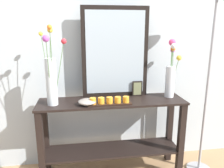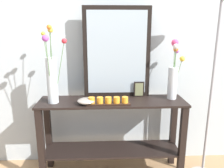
# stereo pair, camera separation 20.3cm
# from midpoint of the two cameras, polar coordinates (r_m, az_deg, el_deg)

# --- Properties ---
(wall_back) EXTENTS (6.40, 0.08, 2.70)m
(wall_back) POSITION_cam_midpoint_polar(r_m,az_deg,el_deg) (2.27, 2.29, 12.27)
(wall_back) COLOR #B2BCC1
(wall_back) RESTS_ON ground
(console_table) EXTENTS (1.37, 0.36, 0.77)m
(console_table) POSITION_cam_midpoint_polar(r_m,az_deg,el_deg) (2.19, 2.72, -11.43)
(console_table) COLOR black
(console_table) RESTS_ON ground
(mirror_leaning) EXTENTS (0.64, 0.03, 0.86)m
(mirror_leaning) POSITION_cam_midpoint_polar(r_m,az_deg,el_deg) (2.14, 4.01, 7.98)
(mirror_leaning) COLOR black
(mirror_leaning) RESTS_ON console_table
(tall_vase_left) EXTENTS (0.24, 0.25, 0.69)m
(tall_vase_left) POSITION_cam_midpoint_polar(r_m,az_deg,el_deg) (2.00, -12.40, 2.09)
(tall_vase_left) COLOR silver
(tall_vase_left) RESTS_ON console_table
(vase_right) EXTENTS (0.15, 0.18, 0.56)m
(vase_right) POSITION_cam_midpoint_polar(r_m,az_deg,el_deg) (2.19, 18.08, 2.08)
(vase_right) COLOR silver
(vase_right) RESTS_ON console_table
(candle_tray) EXTENTS (0.39, 0.09, 0.07)m
(candle_tray) POSITION_cam_midpoint_polar(r_m,az_deg,el_deg) (1.97, 2.01, -4.50)
(candle_tray) COLOR black
(candle_tray) RESTS_ON console_table
(picture_frame_small) EXTENTS (0.10, 0.01, 0.15)m
(picture_frame_small) POSITION_cam_midpoint_polar(r_m,az_deg,el_deg) (2.21, 9.58, -1.38)
(picture_frame_small) COLOR black
(picture_frame_small) RESTS_ON console_table
(decorative_bowl) EXTENTS (0.16, 0.16, 0.05)m
(decorative_bowl) POSITION_cam_midpoint_polar(r_m,az_deg,el_deg) (1.98, -3.74, -4.40)
(decorative_bowl) COLOR #9E9389
(decorative_bowl) RESTS_ON console_table
(floor_lamp) EXTENTS (0.24, 0.24, 1.79)m
(floor_lamp) POSITION_cam_midpoint_polar(r_m,az_deg,el_deg) (2.17, 27.58, 6.90)
(floor_lamp) COLOR #9E9EA3
(floor_lamp) RESTS_ON ground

